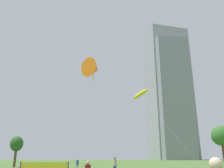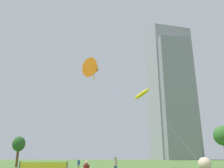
{
  "view_description": "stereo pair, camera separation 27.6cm",
  "coord_description": "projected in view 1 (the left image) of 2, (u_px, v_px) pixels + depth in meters",
  "views": [
    {
      "loc": [
        -0.25,
        -9.76,
        1.85
      ],
      "look_at": [
        -0.9,
        10.99,
        8.33
      ],
      "focal_mm": 37.26,
      "sensor_mm": 36.0,
      "label": 1
    },
    {
      "loc": [
        0.03,
        -9.75,
        1.85
      ],
      "look_at": [
        -0.9,
        10.99,
        8.33
      ],
      "focal_mm": 37.26,
      "sensor_mm": 36.0,
      "label": 2
    }
  ],
  "objects": [
    {
      "name": "person_standing_2",
      "position": [
        77.0,
        164.0,
        31.27
      ],
      "size": [
        0.34,
        0.34,
        1.55
      ],
      "rotation": [
        0.0,
        0.0,
        2.55
      ],
      "color": "tan",
      "rests_on": "ground"
    },
    {
      "name": "person_standing_3",
      "position": [
        115.0,
        164.0,
        24.74
      ],
      "size": [
        0.4,
        0.4,
        1.79
      ],
      "rotation": [
        0.0,
        0.0,
        6.17
      ],
      "color": "#1E478C",
      "rests_on": "ground"
    },
    {
      "name": "kite_flying_1",
      "position": [
        141.0,
        94.0,
        41.56
      ],
      "size": [
        8.67,
        9.31,
        13.58
      ],
      "color": "silver",
      "rests_on": "ground"
    },
    {
      "name": "kite_flying_2",
      "position": [
        93.0,
        69.0,
        32.09
      ],
      "size": [
        12.11,
        4.48,
        14.87
      ],
      "color": "silver",
      "rests_on": "ground"
    },
    {
      "name": "park_tree_0",
      "position": [
        222.0,
        136.0,
        39.99
      ],
      "size": [
        3.41,
        3.41,
        6.93
      ],
      "color": "brown",
      "rests_on": "ground"
    },
    {
      "name": "park_tree_2",
      "position": [
        17.0,
        144.0,
        41.85
      ],
      "size": [
        2.27,
        2.27,
        5.36
      ],
      "color": "brown",
      "rests_on": "ground"
    },
    {
      "name": "distant_highrise_0",
      "position": [
        170.0,
        97.0,
        138.94
      ],
      "size": [
        21.6,
        22.52,
        71.32
      ],
      "primitive_type": "cube",
      "rotation": [
        0.0,
        0.0,
        0.2
      ],
      "color": "gray",
      "rests_on": "ground"
    },
    {
      "name": "distant_highrise_1",
      "position": [
        169.0,
        91.0,
        146.49
      ],
      "size": [
        29.02,
        23.99,
        82.58
      ],
      "primitive_type": "cube",
      "rotation": [
        0.0,
        0.0,
        0.29
      ],
      "color": "#939399",
      "rests_on": "ground"
    }
  ]
}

